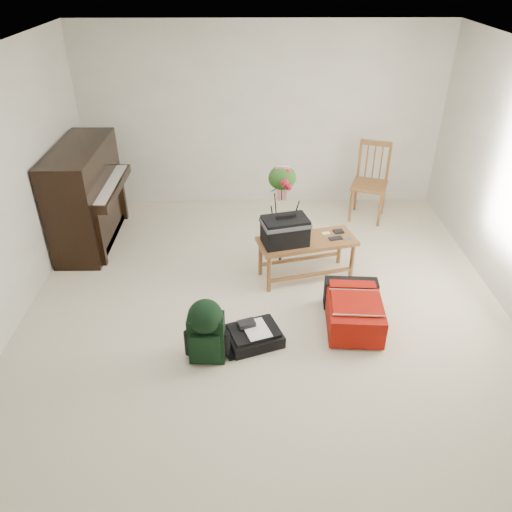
{
  "coord_description": "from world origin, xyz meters",
  "views": [
    {
      "loc": [
        -0.16,
        -4.07,
        3.23
      ],
      "look_at": [
        -0.1,
        0.35,
        0.5
      ],
      "focal_mm": 35.0,
      "sensor_mm": 36.0,
      "label": 1
    }
  ],
  "objects_px": {
    "piano": "(87,197)",
    "red_suitcase": "(353,307)",
    "black_duffel": "(254,335)",
    "dining_chair": "(369,183)",
    "green_backpack": "(206,328)",
    "bench": "(291,232)",
    "flower_stand": "(281,216)"
  },
  "relations": [
    {
      "from": "piano",
      "to": "flower_stand",
      "type": "xyz_separation_m",
      "value": [
        2.38,
        -0.58,
        0.02
      ]
    },
    {
      "from": "bench",
      "to": "green_backpack",
      "type": "height_order",
      "value": "bench"
    },
    {
      "from": "piano",
      "to": "red_suitcase",
      "type": "relative_size",
      "value": 1.86
    },
    {
      "from": "bench",
      "to": "black_duffel",
      "type": "distance_m",
      "value": 1.29
    },
    {
      "from": "bench",
      "to": "red_suitcase",
      "type": "xyz_separation_m",
      "value": [
        0.57,
        -0.82,
        -0.41
      ]
    },
    {
      "from": "black_duffel",
      "to": "green_backpack",
      "type": "height_order",
      "value": "green_backpack"
    },
    {
      "from": "green_backpack",
      "to": "flower_stand",
      "type": "distance_m",
      "value": 1.83
    },
    {
      "from": "piano",
      "to": "red_suitcase",
      "type": "bearing_deg",
      "value": -29.39
    },
    {
      "from": "dining_chair",
      "to": "flower_stand",
      "type": "bearing_deg",
      "value": -116.78
    },
    {
      "from": "piano",
      "to": "flower_stand",
      "type": "bearing_deg",
      "value": -13.77
    },
    {
      "from": "black_duffel",
      "to": "flower_stand",
      "type": "relative_size",
      "value": 0.48
    },
    {
      "from": "dining_chair",
      "to": "red_suitcase",
      "type": "bearing_deg",
      "value": -84.68
    },
    {
      "from": "piano",
      "to": "red_suitcase",
      "type": "distance_m",
      "value": 3.52
    },
    {
      "from": "piano",
      "to": "bench",
      "type": "height_order",
      "value": "piano"
    },
    {
      "from": "green_backpack",
      "to": "flower_stand",
      "type": "xyz_separation_m",
      "value": [
        0.75,
        1.65,
        0.27
      ]
    },
    {
      "from": "piano",
      "to": "dining_chair",
      "type": "xyz_separation_m",
      "value": [
        3.65,
        0.62,
        -0.09
      ]
    },
    {
      "from": "piano",
      "to": "bench",
      "type": "xyz_separation_m",
      "value": [
        2.47,
        -0.9,
        -0.01
      ]
    },
    {
      "from": "piano",
      "to": "flower_stand",
      "type": "relative_size",
      "value": 1.18
    },
    {
      "from": "red_suitcase",
      "to": "flower_stand",
      "type": "height_order",
      "value": "flower_stand"
    },
    {
      "from": "bench",
      "to": "black_duffel",
      "type": "height_order",
      "value": "bench"
    },
    {
      "from": "red_suitcase",
      "to": "flower_stand",
      "type": "bearing_deg",
      "value": 124.32
    },
    {
      "from": "red_suitcase",
      "to": "black_duffel",
      "type": "xyz_separation_m",
      "value": [
        -1.0,
        -0.29,
        -0.1
      ]
    },
    {
      "from": "piano",
      "to": "green_backpack",
      "type": "height_order",
      "value": "piano"
    },
    {
      "from": "green_backpack",
      "to": "flower_stand",
      "type": "relative_size",
      "value": 0.5
    },
    {
      "from": "red_suitcase",
      "to": "piano",
      "type": "bearing_deg",
      "value": 154.48
    },
    {
      "from": "bench",
      "to": "flower_stand",
      "type": "bearing_deg",
      "value": 92.18
    },
    {
      "from": "green_backpack",
      "to": "bench",
      "type": "bearing_deg",
      "value": 59.96
    },
    {
      "from": "black_duffel",
      "to": "red_suitcase",
      "type": "bearing_deg",
      "value": -3.65
    },
    {
      "from": "black_duffel",
      "to": "green_backpack",
      "type": "distance_m",
      "value": 0.55
    },
    {
      "from": "dining_chair",
      "to": "flower_stand",
      "type": "distance_m",
      "value": 1.75
    },
    {
      "from": "bench",
      "to": "black_duffel",
      "type": "relative_size",
      "value": 1.9
    },
    {
      "from": "bench",
      "to": "green_backpack",
      "type": "xyz_separation_m",
      "value": [
        -0.85,
        -1.33,
        -0.24
      ]
    }
  ]
}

